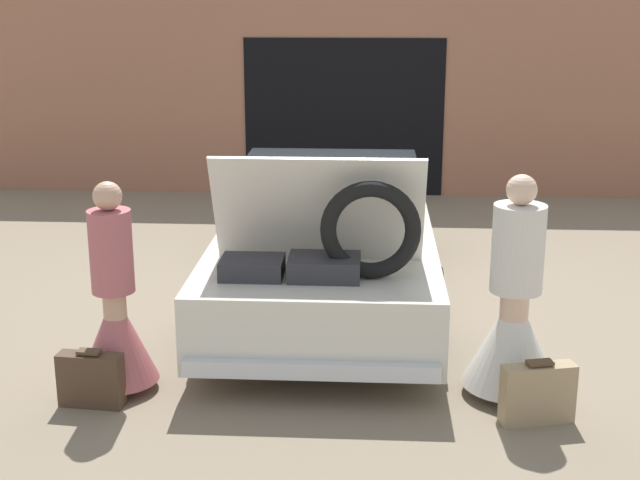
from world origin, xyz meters
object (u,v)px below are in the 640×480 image
object	(u,v)px
person_right	(513,320)
suitcase_beside_left_person	(91,380)
car	(328,238)
suitcase_beside_right_person	(538,393)
person_left	(116,318)

from	to	relation	value
person_right	suitcase_beside_left_person	distance (m)	3.03
car	person_right	world-z (taller)	car
suitcase_beside_left_person	person_right	bearing A→B (deg)	7.04
car	suitcase_beside_right_person	distance (m)	2.97
person_right	suitcase_beside_right_person	distance (m)	0.58
person_left	suitcase_beside_left_person	distance (m)	0.47
car	suitcase_beside_left_person	xyz separation A→B (m)	(-1.56, -2.44, -0.38)
person_left	car	bearing A→B (deg)	145.09
car	suitcase_beside_right_person	xyz separation A→B (m)	(1.55, -2.51, -0.36)
car	suitcase_beside_left_person	world-z (taller)	car
person_left	suitcase_beside_right_person	size ratio (longest dim) A/B	2.99
person_right	person_left	bearing A→B (deg)	100.52
person_left	suitcase_beside_left_person	size ratio (longest dim) A/B	3.32
car	person_right	distance (m)	2.52
car	suitcase_beside_left_person	distance (m)	2.92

